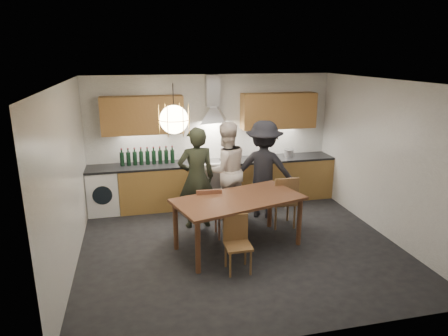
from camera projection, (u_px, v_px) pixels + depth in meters
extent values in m
plane|color=black|center=(239.00, 245.00, 6.47)|extent=(5.00, 5.00, 0.00)
cube|color=white|center=(212.00, 139.00, 8.22)|extent=(5.00, 0.02, 2.60)
cube|color=white|center=(299.00, 228.00, 4.01)|extent=(5.00, 0.02, 2.60)
cube|color=white|center=(68.00, 179.00, 5.57)|extent=(0.02, 4.50, 2.60)
cube|color=white|center=(385.00, 159.00, 6.66)|extent=(0.02, 4.50, 2.60)
cube|color=white|center=(241.00, 82.00, 5.76)|extent=(5.00, 4.50, 0.02)
cube|color=#B78946|center=(157.00, 187.00, 7.92)|extent=(1.45, 0.60, 0.86)
cube|color=#B78946|center=(282.00, 178.00, 8.50)|extent=(2.05, 0.60, 0.86)
cube|color=white|center=(103.00, 192.00, 7.70)|extent=(0.58, 0.58, 0.85)
cube|color=black|center=(140.00, 167.00, 7.74)|extent=(2.05, 0.62, 0.04)
cube|color=black|center=(283.00, 158.00, 8.38)|extent=(2.05, 0.62, 0.04)
cube|color=silver|center=(215.00, 185.00, 8.19)|extent=(0.90, 0.60, 0.80)
cube|color=black|center=(218.00, 190.00, 7.93)|extent=(0.78, 0.02, 0.42)
cube|color=slate|center=(215.00, 164.00, 8.07)|extent=(0.90, 0.60, 0.08)
cube|color=silver|center=(217.00, 165.00, 7.81)|extent=(0.90, 0.08, 0.04)
cube|color=#BA8547|center=(142.00, 115.00, 7.60)|extent=(1.55, 0.35, 0.72)
cube|color=#BA8547|center=(278.00, 111.00, 8.20)|extent=(1.55, 0.35, 0.72)
cube|color=silver|center=(212.00, 91.00, 7.83)|extent=(0.26, 0.22, 0.62)
cylinder|color=black|center=(173.00, 102.00, 5.51)|extent=(0.01, 0.01, 0.50)
sphere|color=#FFE0A5|center=(174.00, 120.00, 5.58)|extent=(0.40, 0.40, 0.40)
torus|color=gold|center=(174.00, 120.00, 5.58)|extent=(0.43, 0.43, 0.01)
cube|color=brown|center=(238.00, 199.00, 6.19)|extent=(2.17, 1.49, 0.04)
cylinder|color=brown|center=(198.00, 247.00, 5.55)|extent=(0.08, 0.08, 0.79)
cylinder|color=brown|center=(176.00, 226.00, 6.23)|extent=(0.08, 0.08, 0.79)
cylinder|color=brown|center=(299.00, 222.00, 6.39)|extent=(0.08, 0.08, 0.79)
cylinder|color=brown|center=(270.00, 206.00, 7.07)|extent=(0.08, 0.08, 0.79)
cube|color=brown|center=(208.00, 213.00, 6.65)|extent=(0.42, 0.42, 0.04)
cube|color=brown|center=(209.00, 203.00, 6.41)|extent=(0.41, 0.05, 0.45)
cylinder|color=brown|center=(216.00, 221.00, 6.90)|extent=(0.03, 0.03, 0.42)
cylinder|color=brown|center=(219.00, 229.00, 6.58)|extent=(0.03, 0.03, 0.42)
cylinder|color=brown|center=(197.00, 222.00, 6.84)|extent=(0.03, 0.03, 0.42)
cylinder|color=brown|center=(199.00, 230.00, 6.52)|extent=(0.03, 0.03, 0.42)
cube|color=brown|center=(237.00, 209.00, 6.94)|extent=(0.46, 0.46, 0.03)
cube|color=brown|center=(237.00, 200.00, 6.72)|extent=(0.36, 0.14, 0.40)
cylinder|color=brown|center=(246.00, 217.00, 7.13)|extent=(0.03, 0.03, 0.37)
cylinder|color=brown|center=(246.00, 223.00, 6.84)|extent=(0.03, 0.03, 0.37)
cylinder|color=brown|center=(230.00, 216.00, 7.15)|extent=(0.03, 0.03, 0.37)
cylinder|color=brown|center=(228.00, 223.00, 6.87)|extent=(0.03, 0.03, 0.37)
cube|color=brown|center=(282.00, 201.00, 7.10)|extent=(0.44, 0.44, 0.04)
cube|color=brown|center=(287.00, 191.00, 6.85)|extent=(0.43, 0.06, 0.47)
cylinder|color=brown|center=(288.00, 210.00, 7.36)|extent=(0.04, 0.04, 0.44)
cylinder|color=brown|center=(294.00, 217.00, 7.03)|extent=(0.04, 0.04, 0.44)
cylinder|color=brown|center=(270.00, 211.00, 7.30)|extent=(0.04, 0.04, 0.44)
cylinder|color=brown|center=(276.00, 218.00, 6.97)|extent=(0.04, 0.04, 0.44)
cube|color=brown|center=(238.00, 246.00, 5.60)|extent=(0.37, 0.37, 0.03)
cube|color=brown|center=(235.00, 227.00, 5.69)|extent=(0.36, 0.04, 0.40)
cylinder|color=brown|center=(230.00, 265.00, 5.49)|extent=(0.03, 0.03, 0.37)
cylinder|color=brown|center=(226.00, 255.00, 5.76)|extent=(0.03, 0.03, 0.37)
cylinder|color=brown|center=(251.00, 263.00, 5.55)|extent=(0.03, 0.03, 0.37)
cylinder|color=brown|center=(245.00, 253.00, 5.82)|extent=(0.03, 0.03, 0.37)
imported|color=black|center=(196.00, 178.00, 6.95)|extent=(0.69, 0.48, 1.80)
imported|color=silver|center=(226.00, 171.00, 7.37)|extent=(1.00, 0.84, 1.82)
imported|color=black|center=(264.00, 169.00, 7.43)|extent=(1.35, 1.09, 1.83)
imported|color=silver|center=(259.00, 157.00, 8.19)|extent=(0.39, 0.39, 0.08)
cylinder|color=silver|center=(289.00, 153.00, 8.40)|extent=(0.23, 0.23, 0.14)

